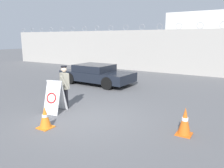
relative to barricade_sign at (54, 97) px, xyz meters
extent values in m
plane|color=#5B5B5E|center=(1.37, 0.08, -0.59)|extent=(90.00, 90.00, 0.00)
cube|color=#ADA8A0|center=(1.37, 11.23, 1.06)|extent=(36.00, 0.30, 3.30)
torus|color=gray|center=(-16.23, 11.23, 2.94)|extent=(0.47, 0.03, 0.47)
torus|color=gray|center=(-14.76, 11.23, 2.94)|extent=(0.47, 0.03, 0.47)
torus|color=gray|center=(-13.29, 11.23, 2.94)|extent=(0.47, 0.03, 0.47)
torus|color=gray|center=(-11.83, 11.23, 2.94)|extent=(0.47, 0.03, 0.47)
torus|color=gray|center=(-10.36, 11.23, 2.94)|extent=(0.47, 0.03, 0.47)
torus|color=gray|center=(-8.89, 11.23, 2.94)|extent=(0.47, 0.03, 0.47)
torus|color=gray|center=(-7.43, 11.23, 2.94)|extent=(0.47, 0.03, 0.47)
torus|color=gray|center=(-5.96, 11.23, 2.94)|extent=(0.47, 0.03, 0.47)
torus|color=gray|center=(-4.49, 11.23, 2.94)|extent=(0.47, 0.03, 0.47)
torus|color=gray|center=(-3.03, 11.23, 2.94)|extent=(0.47, 0.03, 0.47)
torus|color=gray|center=(-1.56, 11.23, 2.94)|extent=(0.47, 0.03, 0.47)
torus|color=gray|center=(-0.09, 11.23, 2.94)|extent=(0.47, 0.03, 0.47)
torus|color=gray|center=(1.37, 11.23, 2.94)|extent=(0.47, 0.03, 0.47)
torus|color=gray|center=(2.84, 11.23, 2.94)|extent=(0.47, 0.03, 0.47)
torus|color=gray|center=(4.31, 11.23, 2.94)|extent=(0.47, 0.03, 0.47)
cube|color=white|center=(0.03, -0.14, -0.02)|extent=(0.65, 0.53, 1.14)
cube|color=white|center=(-0.05, 0.23, -0.02)|extent=(0.65, 0.53, 1.14)
cube|color=white|center=(-0.01, 0.04, 0.57)|extent=(0.61, 0.20, 0.05)
cube|color=white|center=(0.04, -0.18, 0.00)|extent=(0.51, 0.28, 0.47)
torus|color=red|center=(0.05, -0.19, 0.00)|extent=(0.42, 0.26, 0.38)
cylinder|color=black|center=(-0.07, 0.58, -0.20)|extent=(0.15, 0.15, 0.78)
cylinder|color=black|center=(0.09, 0.51, -0.20)|extent=(0.15, 0.15, 0.78)
cube|color=gray|center=(0.01, 0.54, 0.49)|extent=(0.46, 0.37, 0.60)
sphere|color=beige|center=(0.01, 0.54, 0.94)|extent=(0.21, 0.21, 0.21)
cylinder|color=gray|center=(-0.22, 0.65, 0.51)|extent=(0.09, 0.09, 0.57)
cylinder|color=gray|center=(0.20, 0.35, 0.48)|extent=(0.22, 0.33, 0.56)
cylinder|color=black|center=(0.01, 0.54, 1.05)|extent=(0.22, 0.22, 0.05)
cube|color=orange|center=(4.53, 0.52, -0.57)|extent=(0.42, 0.42, 0.03)
cone|color=orange|center=(4.53, 0.52, -0.17)|extent=(0.36, 0.36, 0.78)
cylinder|color=white|center=(4.53, 0.52, -0.13)|extent=(0.18, 0.18, 0.11)
cube|color=orange|center=(0.81, -1.19, -0.57)|extent=(0.42, 0.42, 0.03)
cone|color=orange|center=(0.81, -1.19, -0.24)|extent=(0.36, 0.36, 0.64)
cylinder|color=white|center=(0.81, -1.19, -0.21)|extent=(0.18, 0.18, 0.09)
cylinder|color=black|center=(-0.23, 5.82, -0.25)|extent=(0.69, 0.22, 0.68)
cylinder|color=black|center=(-0.29, 4.01, -0.25)|extent=(0.69, 0.22, 0.68)
cylinder|color=black|center=(-2.89, 5.91, -0.25)|extent=(0.69, 0.22, 0.68)
cylinder|color=black|center=(-2.95, 4.09, -0.25)|extent=(0.69, 0.22, 0.68)
cube|color=black|center=(-1.59, 4.96, -0.09)|extent=(4.36, 2.07, 0.52)
cube|color=black|center=(-1.80, 4.96, 0.36)|extent=(2.12, 1.80, 0.39)
camera|label=1|loc=(5.78, -5.46, 2.10)|focal=35.00mm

